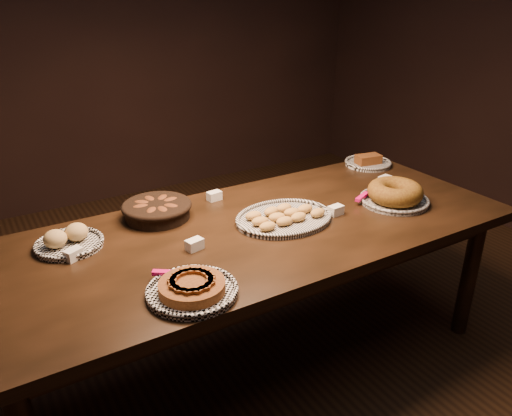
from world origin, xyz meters
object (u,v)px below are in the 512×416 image
apple_tart_plate (192,288)px  bundt_cake_plate (395,194)px  madeleine_platter (284,217)px  buffet_table (257,242)px

apple_tart_plate → bundt_cake_plate: 1.23m
apple_tart_plate → madeleine_platter: bearing=42.5°
apple_tart_plate → bundt_cake_plate: bearing=24.5°
apple_tart_plate → buffet_table: bearing=49.8°
apple_tart_plate → madeleine_platter: (0.61, 0.33, -0.00)m
apple_tart_plate → madeleine_platter: size_ratio=0.72×
buffet_table → apple_tart_plate: (-0.47, -0.34, 0.10)m
apple_tart_plate → madeleine_platter: 0.70m
buffet_table → madeleine_platter: bearing=-2.7°
madeleine_platter → bundt_cake_plate: 0.60m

